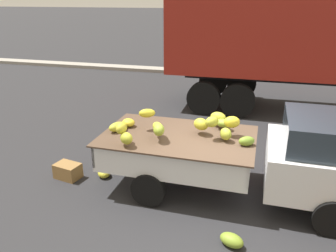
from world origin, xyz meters
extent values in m
plane|color=#28282B|center=(0.00, 0.00, 0.00)|extent=(220.00, 220.00, 0.00)
cube|color=gray|center=(0.00, 10.87, 0.08)|extent=(80.00, 0.80, 0.16)
cube|color=white|center=(1.89, 0.27, 0.79)|extent=(2.08, 1.78, 0.78)
cube|color=#28333D|center=(1.69, 0.27, 1.44)|extent=(1.15, 1.57, 0.52)
cube|color=white|center=(-0.82, 0.28, 0.58)|extent=(2.85, 1.79, 0.08)
cube|color=white|center=(-0.81, 1.15, 0.84)|extent=(2.84, 0.07, 0.44)
cube|color=white|center=(-0.82, -0.58, 0.84)|extent=(2.84, 0.07, 0.44)
cube|color=white|center=(0.58, 0.28, 0.84)|extent=(0.06, 1.77, 0.44)
cube|color=white|center=(-2.22, 0.29, 0.84)|extent=(0.06, 1.77, 0.44)
cube|color=#B21914|center=(-0.81, 1.18, 0.80)|extent=(2.73, 0.03, 0.07)
cube|color=brown|center=(-0.82, 0.28, 1.07)|extent=(2.97, 1.91, 0.03)
ellipsoid|color=gold|center=(-2.03, 0.25, 1.16)|extent=(0.37, 0.37, 0.17)
ellipsoid|color=#91A632|center=(-1.10, -0.10, 1.32)|extent=(0.28, 0.35, 0.22)
ellipsoid|color=#A8B232|center=(0.10, 0.24, 1.23)|extent=(0.31, 0.33, 0.23)
ellipsoid|color=gold|center=(-1.71, -0.38, 1.39)|extent=(0.19, 0.28, 0.21)
ellipsoid|color=olive|center=(-0.02, 0.81, 1.23)|extent=(0.37, 0.30, 0.16)
ellipsoid|color=yellow|center=(-1.93, 0.47, 1.17)|extent=(0.37, 0.36, 0.16)
ellipsoid|color=#A5AA2C|center=(-0.18, 0.28, 1.43)|extent=(0.33, 0.35, 0.20)
ellipsoid|color=gold|center=(0.17, 0.52, 1.38)|extent=(0.37, 0.33, 0.23)
ellipsoid|color=gold|center=(-1.17, 0.08, 1.30)|extent=(0.35, 0.40, 0.16)
ellipsoid|color=gold|center=(-0.15, 0.98, 1.28)|extent=(0.39, 0.31, 0.23)
ellipsoid|color=olive|center=(0.49, 0.15, 1.17)|extent=(0.35, 0.30, 0.18)
ellipsoid|color=gold|center=(-1.50, 0.41, 1.44)|extent=(0.38, 0.31, 0.17)
ellipsoid|color=gold|center=(-2.04, 0.15, 1.18)|extent=(0.38, 0.44, 0.19)
ellipsoid|color=gold|center=(-1.59, -0.48, 1.25)|extent=(0.35, 0.34, 0.21)
ellipsoid|color=gold|center=(-0.41, 0.46, 1.29)|extent=(0.41, 0.39, 0.23)
cylinder|color=black|center=(1.95, 1.12, 0.32)|extent=(0.64, 0.20, 0.64)
cylinder|color=black|center=(1.94, -0.59, 0.32)|extent=(0.64, 0.20, 0.64)
cylinder|color=black|center=(-1.15, 1.14, 0.32)|extent=(0.64, 0.20, 0.64)
cylinder|color=black|center=(-1.16, -0.57, 0.32)|extent=(0.64, 0.20, 0.64)
cylinder|color=black|center=(-0.05, 7.21, 0.54)|extent=(1.08, 0.32, 1.08)
cylinder|color=black|center=(-0.01, 4.81, 0.54)|extent=(1.08, 0.32, 1.08)
cylinder|color=black|center=(-1.13, 7.19, 0.54)|extent=(1.08, 0.32, 1.08)
cylinder|color=black|center=(-1.09, 4.79, 0.54)|extent=(1.08, 0.32, 1.08)
ellipsoid|color=gold|center=(-2.41, 0.14, 0.09)|extent=(0.40, 0.40, 0.18)
ellipsoid|color=olive|center=(0.43, -1.28, 0.10)|extent=(0.45, 0.38, 0.20)
cube|color=olive|center=(-3.13, -0.09, 0.16)|extent=(0.58, 0.45, 0.32)
camera|label=1|loc=(0.61, -5.60, 3.61)|focal=35.98mm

